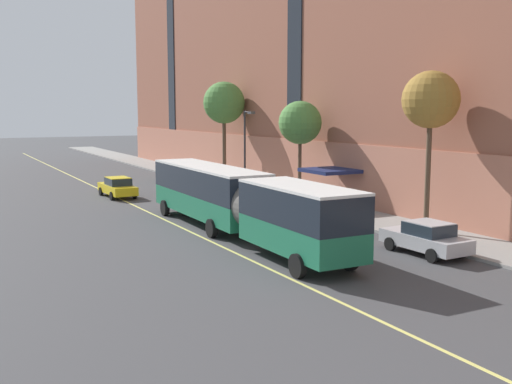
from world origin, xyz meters
The scene contains 16 objects.
ground_plane centered at (0.00, 0.00, 0.00)m, with size 260.00×260.00×0.00m, color #424244.
sidewalk centered at (8.95, 3.00, 0.07)m, with size 4.23×160.00×0.15m, color gray.
apartment_facade centered at (17.04, 0.00, 12.64)m, with size 15.20×110.00×25.31m.
city_bus centered at (-0.33, 1.13, 2.02)m, with size 3.07×19.60×3.46m.
parked_car_black_0 centered at (5.52, 19.20, 0.78)m, with size 1.98×4.78×1.56m.
parked_car_red_1 centered at (5.71, 11.96, 0.78)m, with size 2.03×4.27×1.56m.
parked_car_navy_2 centered at (5.54, 2.19, 0.78)m, with size 2.06×4.26×1.56m.
parked_car_green_4 centered at (5.51, 26.10, 0.78)m, with size 2.02×4.77×1.56m.
parked_car_silver_5 centered at (5.67, -6.53, 0.78)m, with size 2.07×4.39×1.56m.
taxi_cab centered at (-1.93, 18.66, 0.78)m, with size 2.07×4.85×1.56m.
street_tree_mid_block centered at (9.12, -2.97, 7.16)m, with size 3.05×3.05×8.61m.
street_tree_far_uptown centered at (9.12, 9.86, 5.76)m, with size 3.11×3.11×7.20m.
street_tree_far_downtown centered at (9.12, 22.70, 7.31)m, with size 3.77×3.77×9.09m.
street_lamp centered at (7.43, 15.07, 4.16)m, with size 0.36×1.48×6.49m.
fire_hydrant centered at (7.33, -3.85, 0.49)m, with size 0.42×0.24×0.72m.
lane_centerline centered at (-2.03, 3.00, 0.00)m, with size 0.16×140.00×0.01m, color #E0D66B.
Camera 1 is at (-14.21, -26.80, 6.66)m, focal length 42.00 mm.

